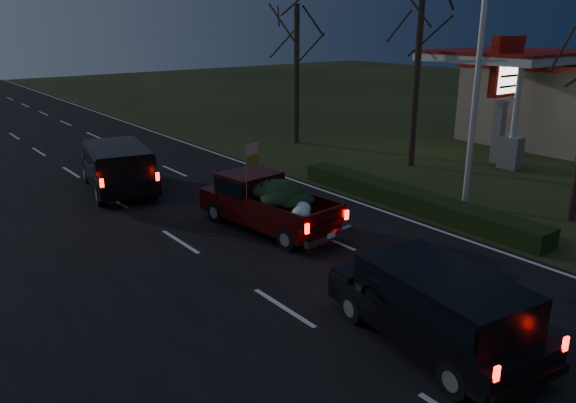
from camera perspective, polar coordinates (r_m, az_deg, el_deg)
ground at (r=12.87m, az=-0.45°, el=-10.78°), size 120.00×120.00×0.00m
road_asphalt at (r=12.87m, az=-0.45°, el=-10.74°), size 14.00×120.00×0.02m
hedge_row at (r=19.81m, az=12.36°, el=0.19°), size 1.00×10.00×0.60m
light_pole at (r=19.70m, az=19.00°, el=14.93°), size 0.50×0.90×9.16m
gas_price_pylon at (r=26.88m, az=21.17°, el=11.56°), size 2.00×0.41×5.57m
gas_station_building at (r=34.54m, az=26.52°, el=9.08°), size 10.00×7.00×4.00m
gas_canopy at (r=29.06m, az=21.72°, el=13.05°), size 7.10×6.10×4.88m
bare_tree_mid at (r=25.09m, az=13.35°, el=17.81°), size 3.60×3.60×8.50m
bare_tree_far at (r=29.42m, az=0.90°, el=16.02°), size 3.60×3.60×7.00m
pickup_truck at (r=17.25m, az=-2.08°, el=0.15°), size 2.32×4.90×2.48m
lead_suv at (r=22.01m, az=-16.92°, el=3.71°), size 3.02×5.29×1.43m
rear_suv at (r=11.41m, az=15.06°, el=-9.83°), size 2.48×4.74×1.30m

